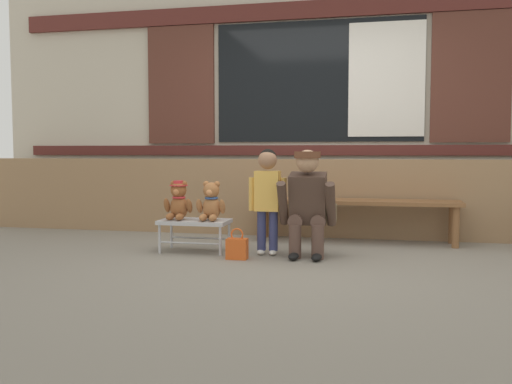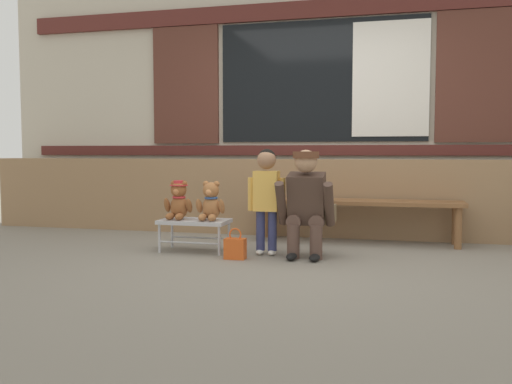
{
  "view_description": "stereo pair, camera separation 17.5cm",
  "coord_description": "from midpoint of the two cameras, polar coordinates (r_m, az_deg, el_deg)",
  "views": [
    {
      "loc": [
        0.71,
        -4.72,
        0.93
      ],
      "look_at": [
        -0.43,
        0.44,
        0.55
      ],
      "focal_mm": 39.09,
      "sensor_mm": 36.0,
      "label": 1
    },
    {
      "loc": [
        0.88,
        -4.68,
        0.93
      ],
      "look_at": [
        -0.43,
        0.44,
        0.55
      ],
      "focal_mm": 39.09,
      "sensor_mm": 36.0,
      "label": 2
    }
  ],
  "objects": [
    {
      "name": "ground_plane",
      "position": [
        4.86,
        4.71,
        -6.94
      ],
      "size": [
        60.0,
        60.0,
        0.0
      ],
      "primitive_type": "plane",
      "color": "gray"
    },
    {
      "name": "brick_low_wall",
      "position": [
        6.2,
        6.95,
        -0.59
      ],
      "size": [
        7.96,
        0.25,
        0.85
      ],
      "primitive_type": "cube",
      "color": "#997551",
      "rests_on": "ground"
    },
    {
      "name": "shop_facade",
      "position": [
        6.75,
        7.66,
        11.59
      ],
      "size": [
        8.13,
        0.26,
        3.61
      ],
      "color": "beige",
      "rests_on": "ground"
    },
    {
      "name": "wooden_bench_long",
      "position": [
        5.8,
        11.14,
        -1.48
      ],
      "size": [
        2.1,
        0.4,
        0.44
      ],
      "color": "brown",
      "rests_on": "ground"
    },
    {
      "name": "small_display_bench",
      "position": [
        5.24,
        -5.36,
        -3.19
      ],
      "size": [
        0.64,
        0.36,
        0.3
      ],
      "color": "#BCBCC1",
      "rests_on": "ground"
    },
    {
      "name": "teddy_bear_with_hat",
      "position": [
        5.27,
        -7.0,
        -0.89
      ],
      "size": [
        0.28,
        0.27,
        0.36
      ],
      "color": "#93562D",
      "rests_on": "small_display_bench"
    },
    {
      "name": "teddy_bear_plain",
      "position": [
        5.16,
        -3.7,
        -1.07
      ],
      "size": [
        0.28,
        0.26,
        0.36
      ],
      "color": "#A86B3D",
      "rests_on": "small_display_bench"
    },
    {
      "name": "child_standing",
      "position": [
        5.01,
        2.08,
        0.24
      ],
      "size": [
        0.35,
        0.18,
        0.96
      ],
      "color": "navy",
      "rests_on": "ground"
    },
    {
      "name": "adult_crouching",
      "position": [
        4.93,
        6.3,
        -1.15
      ],
      "size": [
        0.5,
        0.49,
        0.95
      ],
      "color": "brown",
      "rests_on": "ground"
    },
    {
      "name": "handbag_on_ground",
      "position": [
        4.87,
        -1.11,
        -5.75
      ],
      "size": [
        0.18,
        0.11,
        0.27
      ],
      "color": "#DB561E",
      "rests_on": "ground"
    }
  ]
}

